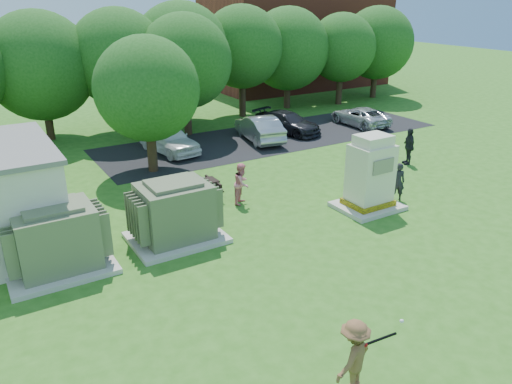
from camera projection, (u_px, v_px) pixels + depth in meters
ground at (328, 277)px, 14.44m from camera, size 120.00×120.00×0.00m
brick_building at (296, 38)px, 43.04m from camera, size 15.00×8.00×8.00m
parking_strip at (274, 137)px, 28.52m from camera, size 20.00×6.00×0.01m
transformer_left at (57, 240)px, 14.51m from camera, size 3.00×2.40×2.07m
transformer_right at (175, 213)px, 16.30m from camera, size 3.00×2.40×2.07m
generator_cabinet at (370, 177)px, 18.63m from camera, size 2.36×1.93×2.88m
picnic_table at (195, 190)px, 19.53m from camera, size 1.83×1.38×0.78m
batter at (354, 357)px, 10.06m from camera, size 1.23×0.95×1.68m
person_by_generator at (398, 182)px, 19.55m from camera, size 0.67×0.62×1.55m
person_at_picnic at (242, 183)px, 19.26m from camera, size 1.00×0.98×1.63m
person_walking_right at (409, 146)px, 23.71m from camera, size 0.83×1.11×1.76m
car_white at (169, 139)px, 25.55m from camera, size 2.29×4.35×1.41m
car_silver_a at (259, 128)px, 27.58m from camera, size 2.25×4.50×1.42m
car_dark at (287, 123)px, 29.10m from camera, size 2.95×4.57×1.23m
car_silver_b at (360, 116)px, 30.76m from camera, size 1.98×4.15×1.14m
batting_equipment at (380, 338)px, 10.16m from camera, size 1.25×0.14×0.26m
tree_row at (150, 59)px, 28.41m from camera, size 41.30×13.30×7.30m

